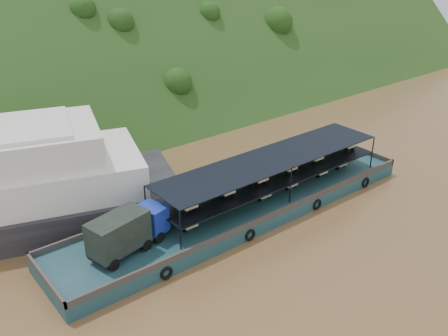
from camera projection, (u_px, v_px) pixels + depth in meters
ground at (261, 204)px, 45.95m from camera, size 160.00×160.00×0.00m
hillside at (92, 107)px, 71.39m from camera, size 140.00×39.60×39.60m
cargo_barge at (235, 207)px, 43.31m from camera, size 35.00×7.18×4.54m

